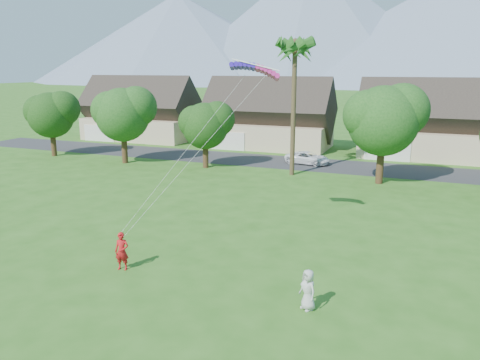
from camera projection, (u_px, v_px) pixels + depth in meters
The scene contains 10 objects.
ground at pixel (144, 335), 17.73m from camera, with size 500.00×500.00×0.00m, color #2D6019.
street at pixel (324, 165), 48.50m from camera, with size 90.00×7.00×0.01m, color #2D2D30.
kite_flyer at pixel (122, 251), 23.25m from camera, with size 0.71×0.46×1.94m, color red.
watcher at pixel (308, 290), 19.40m from camera, with size 0.86×0.56×1.76m, color #B9BAB5.
parked_car at pixel (308, 158), 48.99m from camera, with size 2.14×4.65×1.29m, color white.
mountain_ridge at pixel (435, 30), 242.51m from camera, with size 540.00×240.00×70.00m.
houses_row at pixel (345, 123), 55.65m from camera, with size 72.75×8.19×8.86m.
tree_row at pixel (301, 124), 42.26m from camera, with size 62.27×6.67×8.45m.
fan_palm at pixel (295, 45), 41.47m from camera, with size 3.00×3.00×13.80m.
parafoil_kite at pixel (256, 68), 25.54m from camera, with size 2.98×1.35×0.50m.
Camera 1 is at (9.20, -13.43, 9.86)m, focal length 35.00 mm.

